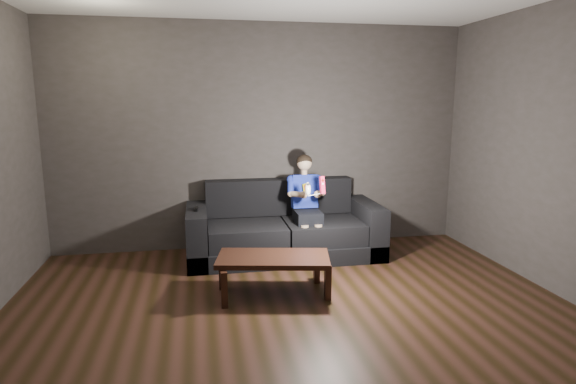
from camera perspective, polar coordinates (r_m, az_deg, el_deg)
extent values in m
plane|color=black|center=(3.83, 2.13, -17.11)|extent=(5.00, 5.00, 0.00)
cube|color=#3B3733|center=(5.86, -3.16, 6.48)|extent=(5.00, 0.04, 2.70)
cube|color=#3B3733|center=(1.18, 30.92, -12.94)|extent=(5.00, 0.04, 2.70)
cube|color=black|center=(5.65, -0.46, -6.66)|extent=(2.21, 0.95, 0.19)
cube|color=black|center=(5.44, -4.88, -5.08)|extent=(0.86, 0.67, 0.23)
cube|color=black|center=(5.59, 4.20, -4.63)|extent=(0.86, 0.67, 0.23)
cube|color=black|center=(5.87, -1.09, -0.53)|extent=(1.77, 0.22, 0.43)
cube|color=black|center=(5.51, -10.73, -5.07)|extent=(0.22, 0.95, 0.60)
cube|color=black|center=(5.84, 9.22, -4.11)|extent=(0.22, 0.95, 0.60)
cube|color=black|center=(5.48, 2.35, -2.95)|extent=(0.29, 0.37, 0.13)
cube|color=#133EA0|center=(5.61, 1.93, 0.10)|extent=(0.29, 0.21, 0.40)
cube|color=yellow|center=(5.52, 2.12, 0.53)|extent=(0.09, 0.09, 0.10)
cube|color=red|center=(5.51, 2.13, 0.52)|extent=(0.06, 0.06, 0.06)
cylinder|color=#E1B690|center=(5.57, 1.95, 2.33)|extent=(0.07, 0.07, 0.06)
sphere|color=#E1B690|center=(5.56, 1.95, 3.46)|extent=(0.17, 0.17, 0.17)
ellipsoid|color=black|center=(5.56, 1.93, 3.67)|extent=(0.18, 0.18, 0.16)
cylinder|color=#133EA0|center=(5.50, 0.26, 0.65)|extent=(0.08, 0.22, 0.18)
cylinder|color=#133EA0|center=(5.58, 3.86, 0.77)|extent=(0.08, 0.22, 0.18)
cylinder|color=#E1B690|center=(5.37, 1.13, -0.07)|extent=(0.13, 0.23, 0.10)
cylinder|color=#E1B690|center=(5.43, 3.82, 0.02)|extent=(0.13, 0.23, 0.10)
sphere|color=#E1B690|center=(5.29, 1.89, -0.34)|extent=(0.08, 0.08, 0.08)
sphere|color=#E1B690|center=(5.33, 3.51, -0.28)|extent=(0.08, 0.08, 0.08)
cylinder|color=#E1B690|center=(5.34, 1.98, -5.68)|extent=(0.09, 0.09, 0.33)
cylinder|color=#E1B690|center=(5.37, 3.59, -5.58)|extent=(0.09, 0.09, 0.33)
cube|color=#E31F49|center=(5.11, 4.08, 0.83)|extent=(0.06, 0.08, 0.19)
cube|color=maroon|center=(5.08, 4.15, 1.38)|extent=(0.03, 0.02, 0.03)
cylinder|color=white|center=(5.09, 4.14, 0.65)|extent=(0.02, 0.01, 0.02)
ellipsoid|color=white|center=(5.08, 2.38, 0.38)|extent=(0.06, 0.09, 0.15)
cylinder|color=black|center=(5.04, 2.48, 0.93)|extent=(0.03, 0.01, 0.03)
cube|color=black|center=(5.39, -10.85, -1.98)|extent=(0.05, 0.16, 0.03)
cube|color=black|center=(5.43, -10.86, -1.70)|extent=(0.02, 0.02, 0.00)
cube|color=black|center=(4.50, -1.75, -7.90)|extent=(1.11, 0.70, 0.05)
cube|color=black|center=(4.32, -7.56, -11.43)|extent=(0.06, 0.06, 0.33)
cube|color=black|center=(4.46, 4.74, -10.65)|extent=(0.06, 0.06, 0.33)
cube|color=black|center=(4.71, -7.84, -9.51)|extent=(0.06, 0.06, 0.33)
cube|color=black|center=(4.84, 3.42, -8.87)|extent=(0.06, 0.06, 0.33)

